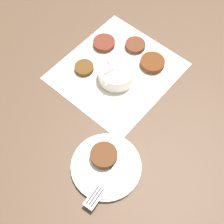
{
  "coord_description": "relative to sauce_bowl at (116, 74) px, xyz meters",
  "views": [
    {
      "loc": [
        0.54,
        0.26,
        0.81
      ],
      "look_at": [
        0.17,
        0.04,
        0.02
      ],
      "focal_mm": 50.0,
      "sensor_mm": 36.0,
      "label": 1
    }
  ],
  "objects": [
    {
      "name": "ground_plane",
      "position": [
        -0.05,
        0.02,
        -0.03
      ],
      "size": [
        4.0,
        4.0,
        0.0
      ],
      "primitive_type": "plane",
      "color": "#4C3828"
    },
    {
      "name": "napkin",
      "position": [
        -0.03,
        -0.01,
        -0.02
      ],
      "size": [
        0.41,
        0.38,
        0.0
      ],
      "color": "silver",
      "rests_on": "ground_plane"
    },
    {
      "name": "sauce_bowl",
      "position": [
        0.0,
        0.0,
        0.0
      ],
      "size": [
        0.12,
        0.11,
        0.1
      ],
      "color": "white",
      "rests_on": "napkin"
    },
    {
      "name": "fritter_0",
      "position": [
        -0.14,
        -0.01,
        -0.01
      ],
      "size": [
        0.07,
        0.07,
        0.01
      ],
      "color": "#552C1C",
      "rests_on": "napkin"
    },
    {
      "name": "fritter_1",
      "position": [
        0.02,
        -0.1,
        -0.01
      ],
      "size": [
        0.06,
        0.06,
        0.01
      ],
      "color": "#503416",
      "rests_on": "napkin"
    },
    {
      "name": "fritter_2",
      "position": [
        -0.1,
        0.07,
        -0.01
      ],
      "size": [
        0.08,
        0.08,
        0.02
      ],
      "color": "#552C14",
      "rests_on": "napkin"
    },
    {
      "name": "fritter_3",
      "position": [
        -0.09,
        -0.1,
        -0.01
      ],
      "size": [
        0.07,
        0.07,
        0.02
      ],
      "color": "#5A281B",
      "rests_on": "napkin"
    },
    {
      "name": "serving_plate",
      "position": [
        0.26,
        0.12,
        -0.02
      ],
      "size": [
        0.19,
        0.19,
        0.02
      ],
      "color": "white",
      "rests_on": "ground_plane"
    },
    {
      "name": "fritter_on_plate",
      "position": [
        0.25,
        0.11,
        0.0
      ],
      "size": [
        0.07,
        0.07,
        0.02
      ],
      "color": "#512D19",
      "rests_on": "serving_plate"
    },
    {
      "name": "fork",
      "position": [
        0.31,
        0.15,
        -0.0
      ],
      "size": [
        0.18,
        0.03,
        0.0
      ],
      "color": "silver",
      "rests_on": "serving_plate"
    }
  ]
}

